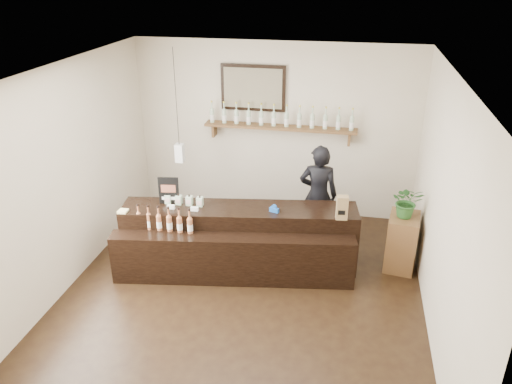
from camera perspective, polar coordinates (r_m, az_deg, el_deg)
The scene contains 10 objects.
ground at distance 6.49m, azimuth -1.65°, elevation -11.67°, with size 5.00×5.00×0.00m, color black.
room_shell at distance 5.65m, azimuth -1.85°, elevation 2.36°, with size 5.00×5.00×5.00m.
back_wall_decor at distance 7.86m, azimuth 0.99°, elevation 9.29°, with size 2.66×0.96×1.69m.
counter at distance 6.77m, azimuth -2.16°, elevation -5.77°, with size 3.21×1.30×1.03m.
promo_sign at distance 6.78m, azimuth -9.94°, elevation 0.16°, with size 0.27×0.06×0.38m.
paper_bag at distance 6.39m, azimuth 9.81°, elevation -1.77°, with size 0.16×0.12×0.31m.
tape_dispenser at distance 6.52m, azimuth 2.09°, elevation -1.97°, with size 0.13×0.09×0.11m.
side_cabinet at distance 7.12m, azimuth 16.30°, elevation -5.48°, with size 0.46×0.58×0.78m.
potted_plant at distance 6.84m, azimuth 16.90°, elevation -1.05°, with size 0.40×0.35×0.44m, color #295D25.
shopkeeper at distance 7.29m, azimuth 7.15°, elevation 0.36°, with size 0.63×0.41×1.73m, color black.
Camera 1 is at (1.19, -5.08, 3.86)m, focal length 35.00 mm.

